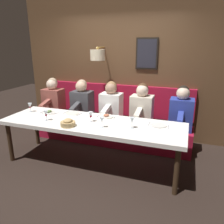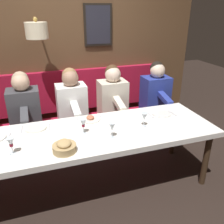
% 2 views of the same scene
% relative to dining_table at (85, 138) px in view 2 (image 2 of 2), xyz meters
% --- Properties ---
extents(ground_plane, '(12.00, 12.00, 0.00)m').
position_rel_dining_table_xyz_m(ground_plane, '(0.00, 0.00, -0.68)').
color(ground_plane, black).
extents(dining_table, '(0.90, 2.89, 0.74)m').
position_rel_dining_table_xyz_m(dining_table, '(0.00, 0.00, 0.00)').
color(dining_table, white).
rests_on(dining_table, ground_plane).
extents(banquette_bench, '(0.52, 3.09, 0.45)m').
position_rel_dining_table_xyz_m(banquette_bench, '(0.89, 0.00, -0.46)').
color(banquette_bench, maroon).
rests_on(banquette_bench, ground_plane).
extents(back_wall_panel, '(0.59, 4.29, 2.90)m').
position_rel_dining_table_xyz_m(back_wall_panel, '(1.46, -0.00, 0.68)').
color(back_wall_panel, brown).
rests_on(back_wall_panel, ground_plane).
extents(diner_nearest, '(0.60, 0.40, 0.79)m').
position_rel_dining_table_xyz_m(diner_nearest, '(0.88, -1.31, 0.13)').
color(diner_nearest, '#283893').
rests_on(diner_nearest, banquette_bench).
extents(diner_near, '(0.60, 0.40, 0.79)m').
position_rel_dining_table_xyz_m(diner_near, '(0.88, -0.61, 0.13)').
color(diner_near, beige).
rests_on(diner_near, banquette_bench).
extents(diner_middle, '(0.60, 0.40, 0.79)m').
position_rel_dining_table_xyz_m(diner_middle, '(0.88, -0.01, 0.13)').
color(diner_middle, white).
rests_on(diner_middle, banquette_bench).
extents(diner_far, '(0.60, 0.40, 0.79)m').
position_rel_dining_table_xyz_m(diner_far, '(0.88, 0.61, 0.13)').
color(diner_far, '#3D3D42').
rests_on(diner_far, banquette_bench).
extents(place_setting_1, '(0.24, 0.32, 0.05)m').
position_rel_dining_table_xyz_m(place_setting_1, '(0.30, -0.13, 0.07)').
color(place_setting_1, silver).
rests_on(place_setting_1, dining_table).
extents(place_setting_2, '(0.24, 0.31, 0.01)m').
position_rel_dining_table_xyz_m(place_setting_2, '(0.17, -1.01, 0.07)').
color(place_setting_2, silver).
rests_on(place_setting_2, dining_table).
extents(place_setting_3, '(0.24, 0.32, 0.01)m').
position_rel_dining_table_xyz_m(place_setting_3, '(0.27, 0.49, 0.07)').
color(place_setting_3, silver).
rests_on(place_setting_3, dining_table).
extents(wine_glass_0, '(0.07, 0.07, 0.16)m').
position_rel_dining_table_xyz_m(wine_glass_0, '(-0.18, -0.25, 0.18)').
color(wine_glass_0, silver).
rests_on(wine_glass_0, dining_table).
extents(wine_glass_1, '(0.07, 0.07, 0.16)m').
position_rel_dining_table_xyz_m(wine_glass_1, '(-0.00, 0.01, 0.17)').
color(wine_glass_1, silver).
rests_on(wine_glass_1, dining_table).
extents(wine_glass_3, '(0.07, 0.07, 0.16)m').
position_rel_dining_table_xyz_m(wine_glass_3, '(-0.18, 0.71, 0.17)').
color(wine_glass_3, silver).
rests_on(wine_glass_3, dining_table).
extents(wine_glass_4, '(0.07, 0.07, 0.16)m').
position_rel_dining_table_xyz_m(wine_glass_4, '(-0.05, -0.66, 0.18)').
color(wine_glass_4, silver).
rests_on(wine_glass_4, dining_table).
extents(bread_bowl, '(0.22, 0.22, 0.12)m').
position_rel_dining_table_xyz_m(bread_bowl, '(-0.29, 0.25, 0.11)').
color(bread_bowl, tan).
rests_on(bread_bowl, dining_table).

